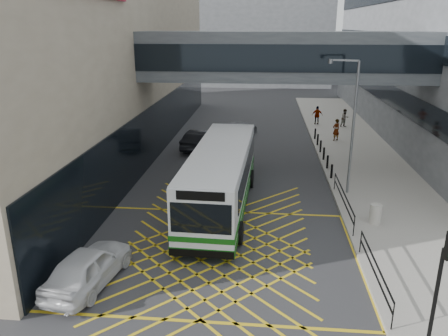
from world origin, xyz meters
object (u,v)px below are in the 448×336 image
(car_white, at_px, (88,266))
(pedestrian_b, at_px, (345,118))
(car_silver, at_px, (240,128))
(traffic_light, at_px, (443,275))
(bus, at_px, (221,176))
(car_dark, at_px, (201,139))
(street_lamp, at_px, (351,120))
(litter_bin, at_px, (375,214))
(pedestrian_c, at_px, (317,115))
(pedestrian_a, at_px, (336,130))

(car_white, xyz_separation_m, pedestrian_b, (14.00, 27.62, 0.24))
(car_silver, bearing_deg, pedestrian_b, -135.78)
(traffic_light, distance_m, pedestrian_b, 30.44)
(bus, height_order, car_dark, bus)
(bus, height_order, street_lamp, street_lamp)
(bus, bearing_deg, pedestrian_b, 65.84)
(pedestrian_b, bearing_deg, bus, -143.50)
(traffic_light, bearing_deg, car_dark, 95.48)
(pedestrian_b, bearing_deg, car_white, -144.23)
(street_lamp, distance_m, pedestrian_b, 17.88)
(car_dark, bearing_deg, car_silver, -108.64)
(street_lamp, xyz_separation_m, litter_bin, (0.79, -4.11, -3.77))
(car_silver, xyz_separation_m, pedestrian_c, (7.23, 4.74, 0.37))
(car_silver, height_order, street_lamp, street_lamp)
(car_silver, relative_size, pedestrian_c, 2.46)
(traffic_light, height_order, pedestrian_b, traffic_light)
(pedestrian_c, bearing_deg, car_white, 70.39)
(bus, xyz_separation_m, street_lamp, (6.91, 2.54, 2.63))
(car_white, height_order, traffic_light, traffic_light)
(car_silver, bearing_deg, car_dark, 80.06)
(car_white, xyz_separation_m, traffic_light, (11.54, -2.67, 1.97))
(bus, bearing_deg, pedestrian_c, 72.69)
(pedestrian_a, distance_m, pedestrian_b, 5.53)
(car_dark, bearing_deg, pedestrian_a, -150.75)
(car_white, xyz_separation_m, street_lamp, (11.16, 10.30, 3.66))
(car_silver, bearing_deg, car_white, 102.35)
(car_white, relative_size, car_dark, 0.98)
(street_lamp, height_order, pedestrian_a, street_lamp)
(car_white, bearing_deg, street_lamp, -127.79)
(pedestrian_a, bearing_deg, bus, 29.20)
(bus, xyz_separation_m, pedestrian_a, (8.15, 14.56, -0.73))
(litter_bin, bearing_deg, pedestrian_a, 88.40)
(car_white, height_order, street_lamp, street_lamp)
(pedestrian_b, bearing_deg, pedestrian_a, -134.12)
(street_lamp, relative_size, pedestrian_b, 4.46)
(street_lamp, xyz_separation_m, pedestrian_a, (1.24, 12.02, -3.35))
(bus, bearing_deg, pedestrian_a, 62.74)
(street_lamp, bearing_deg, pedestrian_a, 101.00)
(bus, relative_size, litter_bin, 12.40)
(traffic_light, bearing_deg, pedestrian_b, 66.16)
(bus, bearing_deg, litter_bin, -9.53)
(pedestrian_a, bearing_deg, pedestrian_b, -138.32)
(litter_bin, relative_size, pedestrian_a, 0.54)
(car_white, relative_size, pedestrian_b, 2.85)
(bus, distance_m, litter_bin, 7.94)
(street_lamp, xyz_separation_m, pedestrian_b, (2.84, 17.32, -3.42))
(car_white, bearing_deg, litter_bin, -143.10)
(bus, relative_size, car_white, 2.51)
(car_white, height_order, pedestrian_a, pedestrian_a)
(car_silver, distance_m, traffic_light, 27.49)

